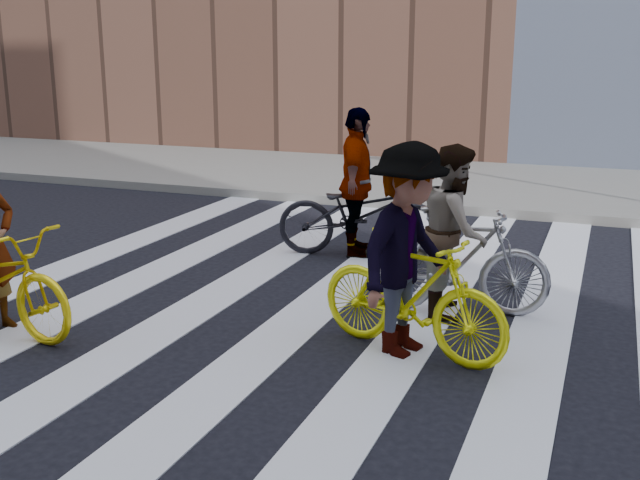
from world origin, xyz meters
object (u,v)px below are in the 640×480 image
Objects in this scene: bike_yellow_right at (412,294)px; bike_dark_rear at (360,214)px; rider_rear at (357,183)px; bike_silver_mid at (458,261)px; rider_right at (407,251)px; rider_mid at (454,231)px.

bike_dark_rear is at bearing 42.61° from bike_yellow_right.
bike_yellow_right is at bearing -166.38° from rider_rear.
bike_silver_mid is 1.17m from bike_yellow_right.
rider_rear reaches higher than bike_silver_mid.
rider_rear is (-1.62, 1.70, 0.40)m from bike_silver_mid.
bike_dark_rear is 0.39m from rider_rear.
rider_right reaches higher than bike_silver_mid.
rider_mid is at bearing -151.57° from bike_dark_rear.
rider_mid reaches higher than bike_dark_rear.
bike_dark_rear is at bearing 31.92° from rider_mid.
bike_dark_rear is (-1.41, 2.85, 0.01)m from bike_yellow_right.
rider_right is (-0.05, 0.00, 0.37)m from bike_yellow_right.
rider_mid is at bearing 10.78° from bike_yellow_right.
bike_silver_mid is at bearing -149.75° from rider_rear.
rider_right reaches higher than rider_mid.
rider_mid reaches higher than bike_yellow_right.
rider_rear reaches higher than rider_mid.
rider_rear reaches higher than bike_yellow_right.
rider_rear is at bearing 33.74° from bike_silver_mid.
rider_right is 3.18m from rider_rear.
rider_right is at bearing 106.34° from bike_yellow_right.
bike_yellow_right is 0.99× the size of rider_right.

